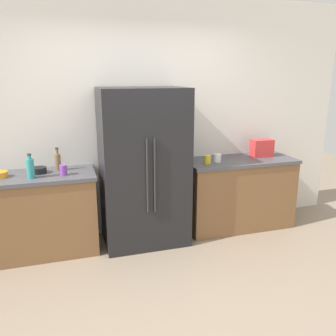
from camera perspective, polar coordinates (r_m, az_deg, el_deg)
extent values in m
plane|color=gray|center=(3.19, 2.46, -21.34)|extent=(10.83, 10.83, 0.00)
cube|color=silver|center=(4.20, -4.93, 8.14)|extent=(5.42, 0.10, 2.79)
cube|color=brown|center=(4.02, -20.19, -7.38)|extent=(1.16, 0.57, 0.85)
cube|color=#4C4C51|center=(3.88, -20.77, -1.31)|extent=(1.19, 0.60, 0.04)
cube|color=brown|center=(4.52, 11.40, -4.28)|extent=(1.35, 0.57, 0.85)
cube|color=#4C4C51|center=(4.39, 11.70, 1.19)|extent=(1.38, 0.60, 0.04)
cube|color=black|center=(3.91, -4.01, 0.04)|extent=(0.94, 0.65, 1.77)
cylinder|color=#262628|center=(3.58, -3.40, -1.35)|extent=(0.02, 0.02, 0.80)
cylinder|color=#262628|center=(3.60, -2.16, -1.25)|extent=(0.02, 0.02, 0.80)
cube|color=red|center=(4.57, 15.15, 3.19)|extent=(0.27, 0.15, 0.22)
cylinder|color=brown|center=(3.95, -17.66, 0.88)|extent=(0.06, 0.06, 0.18)
cylinder|color=brown|center=(3.93, -17.79, 2.56)|extent=(0.03, 0.03, 0.06)
cylinder|color=#333338|center=(3.92, -17.84, 3.10)|extent=(0.04, 0.04, 0.02)
cylinder|color=teal|center=(3.74, -21.68, -0.10)|extent=(0.08, 0.08, 0.20)
cylinder|color=teal|center=(3.72, -21.85, 1.66)|extent=(0.04, 0.04, 0.04)
cylinder|color=#333338|center=(3.71, -21.89, 2.08)|extent=(0.04, 0.04, 0.02)
cylinder|color=white|center=(4.19, 8.12, 1.66)|extent=(0.09, 0.09, 0.10)
cylinder|color=purple|center=(3.76, -16.84, -0.32)|extent=(0.07, 0.07, 0.11)
cylinder|color=yellow|center=(4.09, 6.46, 1.39)|extent=(0.08, 0.08, 0.10)
cylinder|color=black|center=(3.92, -20.47, -0.35)|extent=(0.16, 0.16, 0.06)
cylinder|color=orange|center=(3.92, -25.88, -0.96)|extent=(0.15, 0.15, 0.06)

